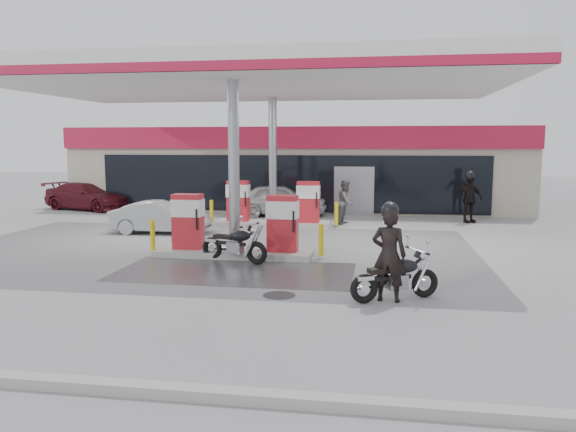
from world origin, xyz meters
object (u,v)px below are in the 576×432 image
(biker_main, at_px, (389,255))
(parked_motorcycle, at_px, (235,245))
(main_motorcycle, at_px, (397,278))
(parked_car_left, at_px, (88,196))
(attendant, at_px, (346,202))
(pump_island_far, at_px, (273,208))
(hatchback_silver, at_px, (160,217))
(biker_walking, at_px, (469,198))
(pump_island_near, at_px, (235,232))
(sedan_white, at_px, (280,200))

(biker_main, distance_m, parked_motorcycle, 5.25)
(main_motorcycle, relative_size, parked_motorcycle, 0.92)
(main_motorcycle, bearing_deg, biker_main, -178.86)
(biker_main, distance_m, parked_car_left, 20.06)
(main_motorcycle, relative_size, attendant, 1.04)
(pump_island_far, relative_size, hatchback_silver, 1.45)
(pump_island_far, distance_m, biker_walking, 8.07)
(parked_motorcycle, distance_m, parked_car_left, 14.87)
(biker_main, distance_m, biker_walking, 12.75)
(pump_island_near, xyz_separation_m, pump_island_far, (0.00, 6.00, 0.00))
(pump_island_near, xyz_separation_m, sedan_white, (-0.27, 9.20, 0.01))
(attendant, height_order, hatchback_silver, attendant)
(attendant, xyz_separation_m, parked_car_left, (-12.80, 2.92, -0.23))
(biker_main, height_order, parked_motorcycle, biker_main)
(parked_car_left, bearing_deg, pump_island_far, -95.43)
(sedan_white, bearing_deg, parked_motorcycle, 173.86)
(biker_main, xyz_separation_m, parked_motorcycle, (-4.08, 3.26, -0.49))
(sedan_white, relative_size, parked_car_left, 0.92)
(pump_island_near, relative_size, pump_island_far, 1.00)
(main_motorcycle, bearing_deg, parked_motorcycle, 116.02)
(attendant, bearing_deg, pump_island_near, 173.19)
(hatchback_silver, distance_m, parked_car_left, 8.98)
(biker_main, relative_size, parked_car_left, 0.42)
(parked_motorcycle, xyz_separation_m, parked_car_left, (-10.21, 10.81, 0.19))
(main_motorcycle, height_order, biker_walking, biker_walking)
(main_motorcycle, bearing_deg, pump_island_far, 86.79)
(sedan_white, xyz_separation_m, attendant, (3.07, -2.12, 0.18))
(parked_car_left, distance_m, biker_walking, 17.86)
(attendant, xyz_separation_m, biker_walking, (4.96, 1.12, 0.10))
(sedan_white, height_order, parked_car_left, sedan_white)
(attendant, bearing_deg, pump_island_far, 125.83)
(hatchback_silver, bearing_deg, pump_island_far, -59.32)
(hatchback_silver, relative_size, parked_car_left, 0.77)
(main_motorcycle, bearing_deg, biker_walking, 47.53)
(pump_island_far, xyz_separation_m, parked_car_left, (-10.00, 4.00, -0.04))
(hatchback_silver, bearing_deg, parked_motorcycle, -140.73)
(biker_main, height_order, hatchback_silver, biker_main)
(pump_island_near, height_order, main_motorcycle, pump_island_near)
(biker_main, bearing_deg, sedan_white, -61.76)
(pump_island_near, xyz_separation_m, biker_main, (4.30, -4.07, 0.26))
(main_motorcycle, xyz_separation_m, attendant, (-1.67, 11.05, 0.43))
(hatchback_silver, bearing_deg, sedan_white, -33.76)
(pump_island_near, height_order, biker_walking, biker_walking)
(attendant, distance_m, biker_walking, 5.09)
(parked_car_left, bearing_deg, parked_motorcycle, -120.26)
(sedan_white, height_order, biker_walking, biker_walking)
(biker_main, distance_m, attendant, 11.25)
(biker_walking, bearing_deg, pump_island_near, -156.67)
(main_motorcycle, distance_m, parked_motorcycle, 5.30)
(biker_main, bearing_deg, pump_island_near, -34.21)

